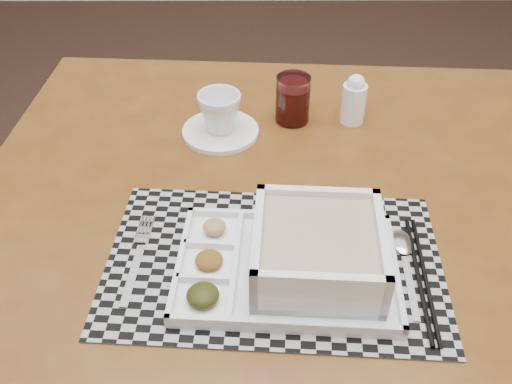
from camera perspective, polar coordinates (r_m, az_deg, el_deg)
floor at (r=1.86m, az=-11.63°, el=-11.15°), size 5.00×5.00×0.00m
dining_table at (r=1.00m, az=1.89°, el=-5.68°), size 1.13×1.13×0.80m
placemat at (r=0.86m, az=1.81°, el=-7.02°), size 0.52×0.35×0.00m
serving_tray at (r=0.82m, az=5.12°, el=-6.42°), size 0.33×0.24×0.09m
fork at (r=0.88m, az=-11.80°, el=-6.34°), size 0.03×0.19×0.00m
spoon at (r=0.90m, az=14.51°, el=-5.50°), size 0.04×0.18×0.01m
chopsticks at (r=0.87m, az=16.26°, el=-8.19°), size 0.03×0.24×0.01m
saucer at (r=1.13m, az=-3.56°, el=6.06°), size 0.15×0.15×0.01m
cup at (r=1.10m, az=-3.66°, el=7.96°), size 0.09×0.09×0.08m
juice_glass at (r=1.15m, az=3.69°, el=9.06°), size 0.07×0.07×0.10m
creamer_bottle at (r=1.15m, az=9.77°, el=9.10°), size 0.05×0.05×0.10m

